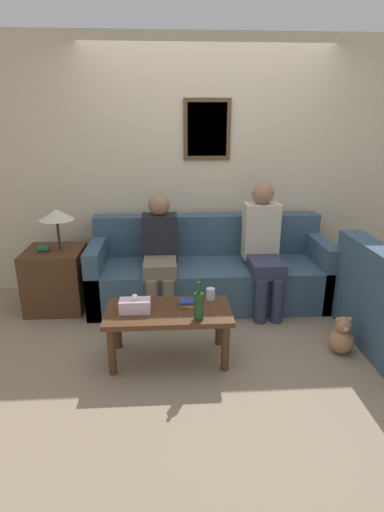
{
  "coord_description": "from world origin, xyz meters",
  "views": [
    {
      "loc": [
        -0.41,
        -3.33,
        1.79
      ],
      "look_at": [
        -0.21,
        -0.07,
        0.68
      ],
      "focal_mm": 28.0,
      "sensor_mm": 36.0,
      "label": 1
    }
  ],
  "objects_px": {
    "person_right": "(263,244)",
    "wine_bottle": "(199,305)",
    "drinking_glass": "(211,294)",
    "teddy_bear": "(342,337)",
    "couch_main": "(209,272)",
    "coffee_table": "(168,318)",
    "person_left": "(160,249)"
  },
  "relations": [
    {
      "from": "person_left",
      "to": "teddy_bear",
      "type": "bearing_deg",
      "value": -32.15
    },
    {
      "from": "teddy_bear",
      "to": "person_right",
      "type": "bearing_deg",
      "value": 117.17
    },
    {
      "from": "couch_main",
      "to": "coffee_table",
      "type": "height_order",
      "value": "couch_main"
    },
    {
      "from": "wine_bottle",
      "to": "person_left",
      "type": "relative_size",
      "value": 0.26
    },
    {
      "from": "drinking_glass",
      "to": "person_left",
      "type": "bearing_deg",
      "value": 118.72
    },
    {
      "from": "coffee_table",
      "to": "teddy_bear",
      "type": "xyz_separation_m",
      "value": [
        1.39,
        0.0,
        -0.22
      ]
    },
    {
      "from": "coffee_table",
      "to": "person_left",
      "type": "relative_size",
      "value": 0.85
    },
    {
      "from": "coffee_table",
      "to": "drinking_glass",
      "type": "distance_m",
      "value": 0.4
    },
    {
      "from": "coffee_table",
      "to": "wine_bottle",
      "type": "relative_size",
      "value": 3.26
    },
    {
      "from": "couch_main",
      "to": "teddy_bear",
      "type": "xyz_separation_m",
      "value": [
        0.96,
        -1.08,
        -0.16
      ]
    },
    {
      "from": "couch_main",
      "to": "person_right",
      "type": "distance_m",
      "value": 0.64
    },
    {
      "from": "coffee_table",
      "to": "teddy_bear",
      "type": "distance_m",
      "value": 1.41
    },
    {
      "from": "wine_bottle",
      "to": "teddy_bear",
      "type": "distance_m",
      "value": 1.25
    },
    {
      "from": "wine_bottle",
      "to": "person_left",
      "type": "xyz_separation_m",
      "value": [
        -0.29,
        1.09,
        0.08
      ]
    },
    {
      "from": "couch_main",
      "to": "person_left",
      "type": "distance_m",
      "value": 0.61
    },
    {
      "from": "wine_bottle",
      "to": "drinking_glass",
      "type": "height_order",
      "value": "wine_bottle"
    },
    {
      "from": "wine_bottle",
      "to": "drinking_glass",
      "type": "relative_size",
      "value": 3.12
    },
    {
      "from": "person_right",
      "to": "wine_bottle",
      "type": "bearing_deg",
      "value": -123.51
    },
    {
      "from": "couch_main",
      "to": "person_right",
      "type": "bearing_deg",
      "value": -19.68
    },
    {
      "from": "drinking_glass",
      "to": "person_left",
      "type": "relative_size",
      "value": 0.08
    },
    {
      "from": "person_right",
      "to": "couch_main",
      "type": "bearing_deg",
      "value": 160.32
    },
    {
      "from": "coffee_table",
      "to": "wine_bottle",
      "type": "bearing_deg",
      "value": -37.55
    },
    {
      "from": "coffee_table",
      "to": "person_left",
      "type": "xyz_separation_m",
      "value": [
        -0.07,
        0.92,
        0.26
      ]
    },
    {
      "from": "coffee_table",
      "to": "drinking_glass",
      "type": "relative_size",
      "value": 10.18
    },
    {
      "from": "couch_main",
      "to": "coffee_table",
      "type": "relative_size",
      "value": 2.48
    },
    {
      "from": "wine_bottle",
      "to": "person_left",
      "type": "bearing_deg",
      "value": 104.95
    },
    {
      "from": "person_right",
      "to": "teddy_bear",
      "type": "xyz_separation_m",
      "value": [
        0.46,
        -0.9,
        -0.52
      ]
    },
    {
      "from": "couch_main",
      "to": "drinking_glass",
      "type": "height_order",
      "value": "couch_main"
    },
    {
      "from": "couch_main",
      "to": "wine_bottle",
      "type": "height_order",
      "value": "couch_main"
    },
    {
      "from": "drinking_glass",
      "to": "teddy_bear",
      "type": "relative_size",
      "value": 0.3
    },
    {
      "from": "coffee_table",
      "to": "person_left",
      "type": "distance_m",
      "value": 0.96
    },
    {
      "from": "wine_bottle",
      "to": "drinking_glass",
      "type": "bearing_deg",
      "value": 69.85
    }
  ]
}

